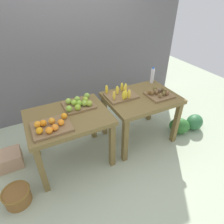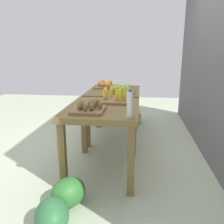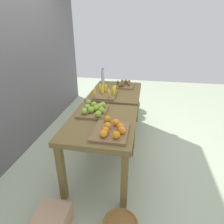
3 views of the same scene
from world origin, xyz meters
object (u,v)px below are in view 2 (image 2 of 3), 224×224
at_px(kiwi_bin, 89,108).
at_px(water_bottle, 130,104).
at_px(wicker_basket, 101,117).
at_px(banana_crate, 116,97).
at_px(orange_bin, 106,85).
at_px(apple_bin, 122,89).
at_px(watermelon_pile, 61,203).
at_px(display_table_left, 114,97).
at_px(display_table_right, 103,116).
at_px(cardboard_produce_box, 134,116).

relative_size(kiwi_bin, water_bottle, 1.35).
bearing_deg(wicker_basket, banana_crate, 15.88).
distance_m(orange_bin, apple_bin, 0.54).
bearing_deg(banana_crate, wicker_basket, -164.12).
distance_m(kiwi_bin, watermelon_pile, 0.93).
height_order(display_table_left, display_table_right, same).
height_order(banana_crate, kiwi_bin, banana_crate).
bearing_deg(cardboard_produce_box, orange_bin, -35.91).
bearing_deg(water_bottle, banana_crate, -163.74).
bearing_deg(orange_bin, watermelon_pile, -1.85).
xyz_separation_m(display_table_left, banana_crate, (0.84, 0.11, 0.17)).
bearing_deg(cardboard_produce_box, display_table_left, -18.88).
bearing_deg(display_table_left, kiwi_bin, -4.58).
xyz_separation_m(display_table_right, cardboard_produce_box, (-2.00, 0.30, -0.56)).
height_order(apple_bin, kiwi_bin, apple_bin).
relative_size(display_table_right, wicker_basket, 3.21).
bearing_deg(display_table_left, wicker_basket, -156.22).
bearing_deg(banana_crate, cardboard_produce_box, 173.80).
height_order(display_table_left, watermelon_pile, display_table_left).
bearing_deg(display_table_left, banana_crate, 7.76).
bearing_deg(wicker_basket, kiwi_bin, 6.42).
distance_m(orange_bin, watermelon_pile, 2.31).
distance_m(orange_bin, kiwi_bin, 1.59).
bearing_deg(water_bottle, display_table_right, -142.46).
xyz_separation_m(apple_bin, kiwi_bin, (1.15, -0.25, -0.01)).
height_order(watermelon_pile, cardboard_produce_box, watermelon_pile).
distance_m(watermelon_pile, cardboard_produce_box, 2.90).
distance_m(apple_bin, watermelon_pile, 1.94).
bearing_deg(cardboard_produce_box, banana_crate, -6.20).
bearing_deg(cardboard_produce_box, watermelon_pile, -10.66).
bearing_deg(display_table_left, orange_bin, -144.88).
xyz_separation_m(water_bottle, wicker_basket, (-2.33, -0.67, -0.81)).
height_order(display_table_left, apple_bin, apple_bin).
xyz_separation_m(kiwi_bin, cardboard_produce_box, (-2.23, 0.41, -0.71)).
bearing_deg(apple_bin, banana_crate, -2.58).
relative_size(orange_bin, watermelon_pile, 0.59).
xyz_separation_m(display_table_left, wicker_basket, (-0.79, -0.35, -0.57)).
bearing_deg(display_table_left, apple_bin, 34.85).
relative_size(banana_crate, watermelon_pile, 0.59).
distance_m(display_table_right, water_bottle, 0.57).
distance_m(banana_crate, water_bottle, 0.73).
distance_m(orange_bin, banana_crate, 1.11).
bearing_deg(orange_bin, kiwi_bin, 2.05).
height_order(display_table_right, apple_bin, apple_bin).
xyz_separation_m(display_table_left, orange_bin, (-0.23, -0.17, 0.15)).
xyz_separation_m(banana_crate, wicker_basket, (-1.63, -0.46, -0.73)).
relative_size(display_table_left, wicker_basket, 3.21).
bearing_deg(cardboard_produce_box, apple_bin, -8.29).
bearing_deg(water_bottle, display_table_left, -168.31).
bearing_deg(kiwi_bin, display_table_left, 175.42).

